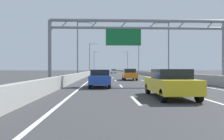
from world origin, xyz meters
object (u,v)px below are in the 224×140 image
object	(u,v)px
streetlamp_left_mid	(79,46)
streetlamp_left_distant	(95,60)
yellow_car	(170,83)
orange_car	(129,74)
streetlamp_left_far	(90,56)
white_car	(114,71)
streetlamp_right_far	(138,57)
blue_car	(100,78)
streetlamp_right_mid	(167,46)
streetlamp_right_distant	(127,60)
sign_gantry	(136,34)

from	to	relation	value
streetlamp_left_mid	streetlamp_left_distant	distance (m)	63.55
streetlamp_left_mid	yellow_car	size ratio (longest dim) A/B	2.08
streetlamp_left_mid	orange_car	distance (m)	11.25
streetlamp_left_far	white_car	world-z (taller)	streetlamp_left_far
streetlamp_right_far	streetlamp_left_mid	bearing A→B (deg)	-115.17
streetlamp_left_mid	blue_car	bearing A→B (deg)	-78.29
streetlamp_right_mid	streetlamp_left_distant	distance (m)	65.28
streetlamp_right_mid	orange_car	distance (m)	10.98
streetlamp_left_far	streetlamp_right_distant	distance (m)	35.11
streetlamp_left_distant	white_car	distance (m)	24.30
streetlamp_right_distant	streetlamp_right_far	bearing A→B (deg)	-90.00
streetlamp_left_far	white_car	distance (m)	12.83
streetlamp_right_distant	yellow_car	bearing A→B (deg)	-94.67
yellow_car	white_car	world-z (taller)	yellow_car
streetlamp_left_far	orange_car	bearing A→B (deg)	-78.76
streetlamp_right_far	streetlamp_right_distant	world-z (taller)	same
streetlamp_left_distant	orange_car	xyz separation A→B (m)	(7.67, -70.36, -4.62)
streetlamp_left_far	blue_car	size ratio (longest dim) A/B	2.31
streetlamp_right_far	streetlamp_left_far	bearing A→B (deg)	180.00
orange_car	streetlamp_right_far	bearing A→B (deg)	79.35
streetlamp_left_far	streetlamp_left_distant	size ratio (longest dim) A/B	1.00
streetlamp_right_distant	orange_car	size ratio (longest dim) A/B	2.28
streetlamp_left_far	streetlamp_left_distant	distance (m)	31.77
streetlamp_right_mid	streetlamp_right_distant	size ratio (longest dim) A/B	1.00
streetlamp_left_distant	streetlamp_right_distant	world-z (taller)	same
sign_gantry	blue_car	xyz separation A→B (m)	(-3.47, -2.61, -4.13)
streetlamp_right_distant	white_car	world-z (taller)	streetlamp_right_distant
streetlamp_right_mid	streetlamp_right_far	world-z (taller)	same
streetlamp_left_mid	streetlamp_right_far	world-z (taller)	same
streetlamp_right_mid	blue_car	distance (m)	22.00
streetlamp_right_far	white_car	world-z (taller)	streetlamp_right_far
streetlamp_right_distant	blue_car	xyz separation A→B (m)	(-11.12, -81.95, -4.65)
streetlamp_left_mid	streetlamp_right_far	bearing A→B (deg)	64.83
streetlamp_left_distant	yellow_car	size ratio (longest dim) A/B	2.08
blue_car	sign_gantry	bearing A→B (deg)	36.95
streetlamp_left_far	streetlamp_right_far	distance (m)	14.93
sign_gantry	streetlamp_right_far	world-z (taller)	streetlamp_right_far
sign_gantry	orange_car	xyz separation A→B (m)	(0.39, 8.98, -4.10)
streetlamp_left_mid	yellow_car	bearing A→B (deg)	-73.08
sign_gantry	yellow_car	world-z (taller)	sign_gantry
blue_car	orange_car	bearing A→B (deg)	71.59
streetlamp_left_far	blue_car	xyz separation A→B (m)	(3.81, -50.18, -4.65)
streetlamp_right_distant	blue_car	size ratio (longest dim) A/B	2.31
sign_gantry	yellow_car	xyz separation A→B (m)	(0.40, -9.46, -4.09)
streetlamp_right_far	sign_gantry	bearing A→B (deg)	-99.13
blue_car	streetlamp_right_distant	bearing A→B (deg)	82.27
streetlamp_left_mid	streetlamp_right_mid	distance (m)	14.93
white_car	streetlamp_right_mid	bearing A→B (deg)	-79.91
streetlamp_right_mid	yellow_car	world-z (taller)	streetlamp_right_mid
streetlamp_left_distant	yellow_car	xyz separation A→B (m)	(7.68, -88.80, -4.61)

